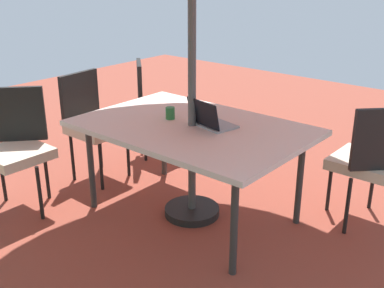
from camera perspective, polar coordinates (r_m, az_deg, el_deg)
ground_plane at (r=3.91m, az=-0.00°, el=-8.49°), size 10.00×10.00×0.02m
dining_table at (r=3.61m, az=-0.00°, el=1.49°), size 1.72×1.15×0.76m
chair_northeast at (r=4.04m, az=-20.21°, el=0.01°), size 0.59×0.59×0.98m
chair_southwest at (r=3.76m, az=20.47°, el=-1.61°), size 0.59×0.59×0.98m
chair_east at (r=4.44m, az=-11.73°, el=2.74°), size 0.48×0.47×0.98m
chair_southeast at (r=4.92m, az=-4.45°, el=4.89°), size 0.59×0.59×0.98m
laptop at (r=3.54m, az=2.20°, el=2.80°), size 0.36×0.30×0.21m
cup at (r=3.72m, az=-2.62°, el=3.71°), size 0.07×0.07×0.09m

